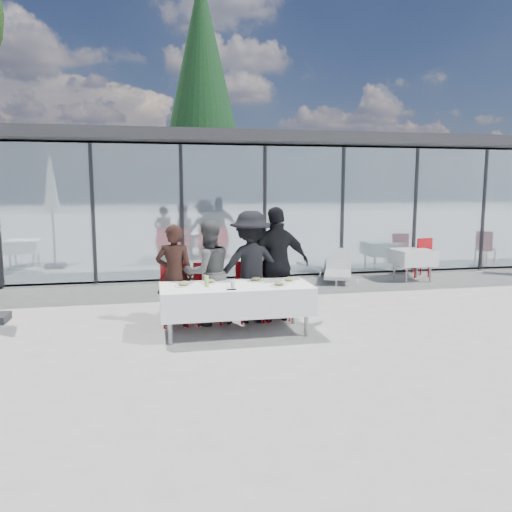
{
  "coord_description": "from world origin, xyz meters",
  "views": [
    {
      "loc": [
        -1.57,
        -7.51,
        2.22
      ],
      "look_at": [
        0.24,
        1.2,
        0.97
      ],
      "focal_mm": 35.0,
      "sensor_mm": 36.0,
      "label": 1
    }
  ],
  "objects": [
    {
      "name": "diner_a",
      "position": [
        -1.25,
        0.38,
        0.82
      ],
      "size": [
        0.7,
        0.7,
        1.64
      ],
      "primitive_type": "imported",
      "rotation": [
        0.0,
        0.0,
        2.94
      ],
      "color": "black",
      "rests_on": "ground"
    },
    {
      "name": "diner_chair_c",
      "position": [
        -0.02,
        0.5,
        0.54
      ],
      "size": [
        0.44,
        0.44,
        0.97
      ],
      "color": "#AF0B12",
      "rests_on": "ground"
    },
    {
      "name": "diner_chair_a",
      "position": [
        -1.25,
        0.5,
        0.54
      ],
      "size": [
        0.44,
        0.44,
        0.97
      ],
      "color": "#AF0B12",
      "rests_on": "ground"
    },
    {
      "name": "diner_b",
      "position": [
        -0.72,
        0.38,
        0.84
      ],
      "size": [
        1.0,
        1.0,
        1.69
      ],
      "primitive_type": "imported",
      "rotation": [
        0.0,
        0.0,
        3.4
      ],
      "color": "#4A4A4A",
      "rests_on": "ground"
    },
    {
      "name": "folded_eyeglasses",
      "position": [
        -0.49,
        -0.6,
        0.76
      ],
      "size": [
        0.14,
        0.03,
        0.01
      ],
      "primitive_type": "cube",
      "color": "black",
      "rests_on": "dining_table"
    },
    {
      "name": "plate_b",
      "position": [
        -0.74,
        -0.05,
        0.77
      ],
      "size": [
        0.27,
        0.27,
        0.07
      ],
      "color": "white",
      "rests_on": "dining_table"
    },
    {
      "name": "lounger",
      "position": [
        2.72,
        3.55,
        0.26
      ],
      "size": [
        1.06,
        1.46,
        0.72
      ],
      "color": "white",
      "rests_on": "ground"
    },
    {
      "name": "diner_chair_b",
      "position": [
        -0.72,
        0.5,
        0.54
      ],
      "size": [
        0.44,
        0.44,
        0.97
      ],
      "color": "#AF0B12",
      "rests_on": "ground"
    },
    {
      "name": "plate_d",
      "position": [
        0.48,
        -0.16,
        0.77
      ],
      "size": [
        0.27,
        0.27,
        0.07
      ],
      "color": "white",
      "rests_on": "dining_table"
    },
    {
      "name": "plate_extra",
      "position": [
        0.24,
        -0.47,
        0.77
      ],
      "size": [
        0.27,
        0.27,
        0.07
      ],
      "color": "white",
      "rests_on": "dining_table"
    },
    {
      "name": "diner_chair_d",
      "position": [
        0.42,
        0.5,
        0.54
      ],
      "size": [
        0.44,
        0.44,
        0.97
      ],
      "color": "#AF0B12",
      "rests_on": "ground"
    },
    {
      "name": "dining_table",
      "position": [
        -0.37,
        -0.25,
        0.54
      ],
      "size": [
        2.26,
        0.96,
        0.75
      ],
      "color": "white",
      "rests_on": "ground"
    },
    {
      "name": "juice_bottle",
      "position": [
        -0.82,
        -0.3,
        0.83
      ],
      "size": [
        0.06,
        0.06,
        0.17
      ],
      "primitive_type": "cylinder",
      "color": "#9DC953",
      "rests_on": "dining_table"
    },
    {
      "name": "ground",
      "position": [
        0.0,
        0.0,
        0.0
      ],
      "size": [
        90.0,
        90.0,
        0.0
      ],
      "primitive_type": "plane",
      "color": "gray",
      "rests_on": "ground"
    },
    {
      "name": "diner_c",
      "position": [
        -0.02,
        0.38,
        0.91
      ],
      "size": [
        1.18,
        1.18,
        1.83
      ],
      "primitive_type": "imported",
      "rotation": [
        0.0,
        0.0,
        3.14
      ],
      "color": "black",
      "rests_on": "ground"
    },
    {
      "name": "conifer_tree",
      "position": [
        0.5,
        13.0,
        5.99
      ],
      "size": [
        4.0,
        4.0,
        10.5
      ],
      "color": "#382316",
      "rests_on": "ground"
    },
    {
      "name": "drinking_glasses",
      "position": [
        -0.46,
        -0.49,
        0.8
      ],
      "size": [
        0.07,
        0.07,
        0.1
      ],
      "color": "silver",
      "rests_on": "dining_table"
    },
    {
      "name": "pavilion",
      "position": [
        2.0,
        8.16,
        2.15
      ],
      "size": [
        14.8,
        8.8,
        3.44
      ],
      "color": "gray",
      "rests_on": "ground"
    },
    {
      "name": "plate_a",
      "position": [
        -1.15,
        -0.18,
        0.77
      ],
      "size": [
        0.27,
        0.27,
        0.07
      ],
      "color": "white",
      "rests_on": "dining_table"
    },
    {
      "name": "spare_chair_b",
      "position": [
        4.85,
        3.5,
        0.54
      ],
      "size": [
        0.52,
        0.52,
        0.97
      ],
      "color": "#AF0B12",
      "rests_on": "ground"
    },
    {
      "name": "treeline",
      "position": [
        -2.0,
        28.0,
        2.2
      ],
      "size": [
        62.5,
        2.0,
        4.4
      ],
      "color": "#1A3912",
      "rests_on": "ground"
    },
    {
      "name": "plate_c",
      "position": [
        -0.02,
        -0.03,
        0.77
      ],
      "size": [
        0.27,
        0.27,
        0.07
      ],
      "color": "white",
      "rests_on": "dining_table"
    },
    {
      "name": "diner_d",
      "position": [
        0.42,
        0.38,
        0.95
      ],
      "size": [
        1.23,
        1.23,
        1.89
      ],
      "primitive_type": "imported",
      "rotation": [
        0.0,
        0.0,
        3.26
      ],
      "color": "black",
      "rests_on": "ground"
    },
    {
      "name": "spare_table_right",
      "position": [
        4.43,
        3.16,
        0.55
      ],
      "size": [
        0.86,
        0.86,
        0.74
      ],
      "color": "white",
      "rests_on": "ground"
    }
  ]
}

